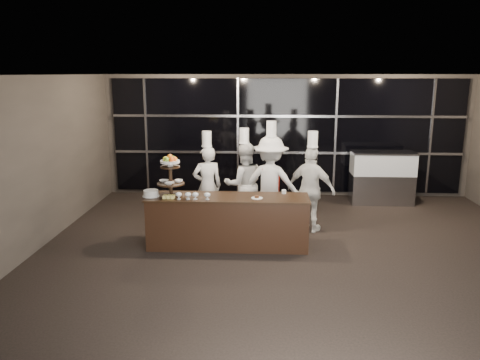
{
  "coord_description": "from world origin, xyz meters",
  "views": [
    {
      "loc": [
        -0.58,
        -6.61,
        3.03
      ],
      "look_at": [
        -0.99,
        1.57,
        1.15
      ],
      "focal_mm": 35.0,
      "sensor_mm": 36.0,
      "label": 1
    }
  ],
  "objects_px": {
    "display_case": "(382,175)",
    "chef_d": "(311,189)",
    "chef_a": "(207,185)",
    "chef_b": "(244,184)",
    "layer_cake": "(151,193)",
    "display_stand": "(170,173)",
    "buffet_counter": "(228,221)",
    "chef_c": "(271,183)"
  },
  "relations": [
    {
      "from": "display_case",
      "to": "chef_c",
      "type": "bearing_deg",
      "value": -143.67
    },
    {
      "from": "chef_b",
      "to": "chef_d",
      "type": "distance_m",
      "value": 1.35
    },
    {
      "from": "display_case",
      "to": "chef_d",
      "type": "distance_m",
      "value": 2.84
    },
    {
      "from": "layer_cake",
      "to": "display_case",
      "type": "distance_m",
      "value": 5.68
    },
    {
      "from": "chef_b",
      "to": "chef_c",
      "type": "relative_size",
      "value": 0.93
    },
    {
      "from": "display_stand",
      "to": "layer_cake",
      "type": "bearing_deg",
      "value": -171.79
    },
    {
      "from": "chef_b",
      "to": "layer_cake",
      "type": "bearing_deg",
      "value": -140.38
    },
    {
      "from": "buffet_counter",
      "to": "display_stand",
      "type": "xyz_separation_m",
      "value": [
        -1.0,
        -0.0,
        0.87
      ]
    },
    {
      "from": "chef_d",
      "to": "buffet_counter",
      "type": "bearing_deg",
      "value": -149.55
    },
    {
      "from": "chef_c",
      "to": "chef_d",
      "type": "xyz_separation_m",
      "value": [
        0.78,
        -0.17,
        -0.08
      ]
    },
    {
      "from": "display_stand",
      "to": "buffet_counter",
      "type": "bearing_deg",
      "value": 0.01
    },
    {
      "from": "chef_a",
      "to": "chef_b",
      "type": "relative_size",
      "value": 0.97
    },
    {
      "from": "chef_a",
      "to": "display_stand",
      "type": "bearing_deg",
      "value": -113.05
    },
    {
      "from": "display_stand",
      "to": "chef_a",
      "type": "distance_m",
      "value": 1.38
    },
    {
      "from": "chef_a",
      "to": "chef_d",
      "type": "relative_size",
      "value": 0.98
    },
    {
      "from": "buffet_counter",
      "to": "display_stand",
      "type": "bearing_deg",
      "value": -179.99
    },
    {
      "from": "chef_b",
      "to": "chef_c",
      "type": "height_order",
      "value": "chef_c"
    },
    {
      "from": "chef_b",
      "to": "chef_d",
      "type": "relative_size",
      "value": 1.01
    },
    {
      "from": "layer_cake",
      "to": "chef_a",
      "type": "bearing_deg",
      "value": 55.42
    },
    {
      "from": "layer_cake",
      "to": "chef_c",
      "type": "bearing_deg",
      "value": 28.03
    },
    {
      "from": "layer_cake",
      "to": "chef_b",
      "type": "bearing_deg",
      "value": 39.62
    },
    {
      "from": "layer_cake",
      "to": "chef_c",
      "type": "height_order",
      "value": "chef_c"
    },
    {
      "from": "chef_c",
      "to": "chef_d",
      "type": "relative_size",
      "value": 1.09
    },
    {
      "from": "buffet_counter",
      "to": "chef_b",
      "type": "xyz_separation_m",
      "value": [
        0.24,
        1.26,
        0.39
      ]
    },
    {
      "from": "chef_a",
      "to": "buffet_counter",
      "type": "bearing_deg",
      "value": -67.09
    },
    {
      "from": "display_stand",
      "to": "chef_d",
      "type": "bearing_deg",
      "value": 19.62
    },
    {
      "from": "display_case",
      "to": "chef_c",
      "type": "relative_size",
      "value": 0.68
    },
    {
      "from": "buffet_counter",
      "to": "chef_a",
      "type": "xyz_separation_m",
      "value": [
        -0.5,
        1.18,
        0.37
      ]
    },
    {
      "from": "display_stand",
      "to": "chef_a",
      "type": "height_order",
      "value": "chef_a"
    },
    {
      "from": "display_case",
      "to": "chef_a",
      "type": "bearing_deg",
      "value": -154.76
    },
    {
      "from": "chef_b",
      "to": "chef_c",
      "type": "xyz_separation_m",
      "value": [
        0.53,
        -0.19,
        0.07
      ]
    },
    {
      "from": "chef_a",
      "to": "chef_b",
      "type": "distance_m",
      "value": 0.74
    },
    {
      "from": "display_case",
      "to": "chef_a",
      "type": "distance_m",
      "value": 4.34
    },
    {
      "from": "display_case",
      "to": "chef_d",
      "type": "bearing_deg",
      "value": -131.56
    },
    {
      "from": "display_stand",
      "to": "chef_b",
      "type": "xyz_separation_m",
      "value": [
        1.24,
        1.26,
        -0.49
      ]
    },
    {
      "from": "buffet_counter",
      "to": "chef_b",
      "type": "relative_size",
      "value": 1.43
    },
    {
      "from": "buffet_counter",
      "to": "chef_d",
      "type": "xyz_separation_m",
      "value": [
        1.54,
        0.91,
        0.39
      ]
    },
    {
      "from": "display_stand",
      "to": "layer_cake",
      "type": "xyz_separation_m",
      "value": [
        -0.35,
        -0.05,
        -0.37
      ]
    },
    {
      "from": "chef_c",
      "to": "chef_b",
      "type": "bearing_deg",
      "value": 160.53
    },
    {
      "from": "buffet_counter",
      "to": "display_case",
      "type": "bearing_deg",
      "value": 41.5
    },
    {
      "from": "chef_a",
      "to": "display_case",
      "type": "bearing_deg",
      "value": 25.24
    },
    {
      "from": "display_stand",
      "to": "chef_d",
      "type": "distance_m",
      "value": 2.74
    }
  ]
}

